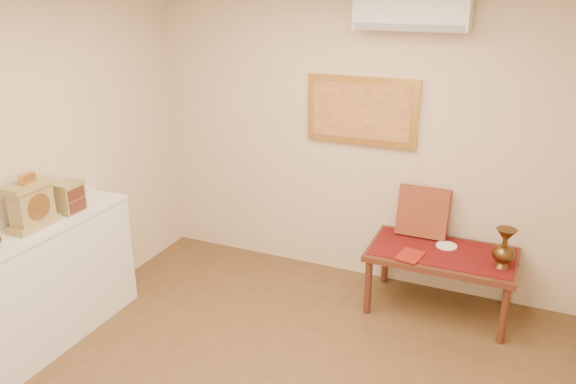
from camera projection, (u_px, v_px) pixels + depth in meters
The scene contains 12 objects.
wall_back at pixel (361, 138), 5.03m from camera, with size 4.00×0.02×2.70m, color beige.
table_cloth at pixel (442, 251), 4.67m from camera, with size 1.14×0.59×0.01m, color #621010.
brass_urn_tall at pixel (505, 244), 4.34m from camera, with size 0.18×0.18×0.39m, color brown, non-canonical shape.
plate at pixel (446, 246), 4.74m from camera, with size 0.18×0.18×0.01m, color white.
menu at pixel (410, 256), 4.58m from camera, with size 0.18×0.25×0.01m, color maroon.
cushion at pixel (423, 212), 4.89m from camera, with size 0.44×0.10×0.44m, color #5E1216.
display_ledge at pixel (25, 299), 4.08m from camera, with size 0.37×2.02×0.98m.
mantel_clock at pixel (32, 205), 4.03m from camera, with size 0.17×0.36×0.41m.
wooden_chest at pixel (69, 197), 4.32m from camera, with size 0.16×0.21×0.24m.
low_table at pixel (442, 259), 4.69m from camera, with size 1.20×0.70×0.55m.
painting at pixel (362, 111), 4.92m from camera, with size 1.00×0.06×0.60m.
ac_unit at pixel (412, 11), 4.38m from camera, with size 0.90×0.25×0.30m.
Camera 1 is at (1.36, -2.49, 2.64)m, focal length 35.00 mm.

